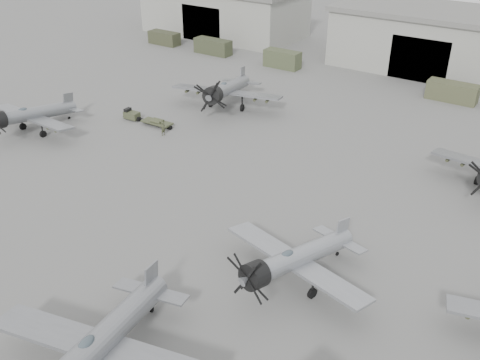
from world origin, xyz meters
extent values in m
plane|color=#5A5A58|center=(0.00, 0.00, 0.00)|extent=(220.00, 220.00, 0.00)
cube|color=gray|center=(-38.00, 62.00, 4.00)|extent=(28.00, 14.00, 8.00)
cube|color=black|center=(-38.00, 55.20, 3.00)|extent=(8.12, 0.40, 6.00)
cube|color=gray|center=(0.00, 62.00, 4.00)|extent=(28.00, 14.00, 8.00)
cube|color=slate|center=(0.00, 62.00, 8.35)|extent=(29.00, 14.80, 0.70)
cube|color=black|center=(0.00, 55.20, 3.00)|extent=(8.12, 0.40, 6.00)
cube|color=#363A26|center=(-42.09, 50.00, 1.07)|extent=(5.61, 2.20, 2.14)
cube|color=#383D28|center=(-31.66, 50.00, 1.19)|extent=(6.28, 2.20, 2.38)
cube|color=#434A30|center=(-18.67, 50.00, 1.28)|extent=(5.51, 2.20, 2.55)
cube|color=#474A30|center=(6.28, 50.00, 1.19)|extent=(6.23, 2.20, 2.38)
cylinder|color=gray|center=(2.11, -4.75, 2.36)|extent=(4.16, 11.43, 3.35)
cube|color=gray|center=(2.26, -5.37, 2.09)|extent=(13.57, 5.36, 0.60)
cube|color=gray|center=(0.96, 0.16, 2.53)|extent=(0.53, 1.76, 2.14)
ellipsoid|color=#3F4C54|center=(2.50, -6.41, 3.33)|extent=(0.92, 1.40, 0.60)
cylinder|color=black|center=(1.04, -0.16, 0.16)|extent=(0.20, 0.36, 0.34)
cylinder|color=gray|center=(-29.23, 14.23, 2.10)|extent=(1.58, 10.12, 2.97)
cube|color=gray|center=(-29.24, 13.66, 1.86)|extent=(11.93, 2.28, 0.53)
cube|color=gray|center=(-29.16, 18.71, 2.25)|extent=(0.14, 1.59, 1.90)
ellipsoid|color=#3F4C54|center=(-29.25, 12.71, 2.96)|extent=(0.59, 1.15, 0.53)
cylinder|color=black|center=(-31.05, 13.50, 0.33)|extent=(0.28, 0.77, 0.76)
cylinder|color=black|center=(-27.43, 13.44, 0.33)|extent=(0.28, 0.77, 0.76)
cylinder|color=black|center=(-29.17, 18.42, 0.14)|extent=(0.12, 0.31, 0.30)
cylinder|color=#9A9DA2|center=(7.40, 8.10, 2.07)|extent=(3.70, 10.01, 2.93)
cylinder|color=black|center=(6.36, 3.81, 2.77)|extent=(2.08, 1.86, 1.95)
cube|color=#9A9DA2|center=(7.27, 7.55, 1.83)|extent=(11.89, 4.76, 0.53)
cube|color=#9A9DA2|center=(8.43, 12.39, 2.22)|extent=(0.48, 1.55, 1.87)
ellipsoid|color=#3F4C54|center=(7.05, 6.64, 2.92)|extent=(0.81, 1.23, 0.53)
cylinder|color=black|center=(5.49, 7.79, 0.33)|extent=(0.43, 0.79, 0.75)
cylinder|color=black|center=(8.95, 6.95, 0.33)|extent=(0.43, 0.79, 0.75)
cylinder|color=black|center=(8.37, 12.11, 0.14)|extent=(0.18, 0.32, 0.30)
cylinder|color=gray|center=(-15.98, 32.39, 2.40)|extent=(4.52, 11.56, 3.40)
cylinder|color=black|center=(-14.68, 27.45, 3.21)|extent=(2.44, 2.19, 2.26)
cube|color=gray|center=(-15.82, 31.76, 2.12)|extent=(13.75, 5.79, 0.61)
cube|color=gray|center=(-17.29, 37.33, 2.57)|extent=(0.59, 1.78, 2.17)
ellipsoid|color=#3F4C54|center=(-15.54, 30.71, 3.38)|extent=(0.96, 1.43, 0.61)
cylinder|color=black|center=(-17.76, 31.03, 0.38)|extent=(0.52, 0.92, 0.87)
cylinder|color=black|center=(-13.76, 32.08, 0.38)|extent=(0.52, 0.92, 0.87)
cylinder|color=black|center=(-17.20, 37.02, 0.16)|extent=(0.21, 0.37, 0.35)
cylinder|color=black|center=(14.28, 29.34, 0.35)|extent=(0.36, 0.83, 0.81)
cube|color=#3E432C|center=(-22.92, 22.53, 0.54)|extent=(1.83, 1.19, 0.79)
cube|color=black|center=(-23.51, 22.49, 1.03)|extent=(0.54, 0.91, 0.49)
cylinder|color=black|center=(-22.92, 22.53, 0.25)|extent=(1.21, 0.62, 0.55)
cylinder|color=black|center=(-21.65, 22.61, 0.44)|extent=(1.18, 0.15, 0.08)
cube|color=#3E432C|center=(-19.20, 22.76, 0.44)|extent=(3.81, 1.60, 0.18)
cylinder|color=black|center=(-19.20, 22.76, 0.20)|extent=(1.50, 0.52, 0.43)
cylinder|color=#3E432C|center=(-19.20, 22.76, 0.64)|extent=(1.39, 0.40, 0.31)
imported|color=#3D412A|center=(-16.86, 21.20, 0.82)|extent=(0.45, 0.63, 1.63)
camera|label=1|loc=(20.50, -18.49, 24.34)|focal=40.00mm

